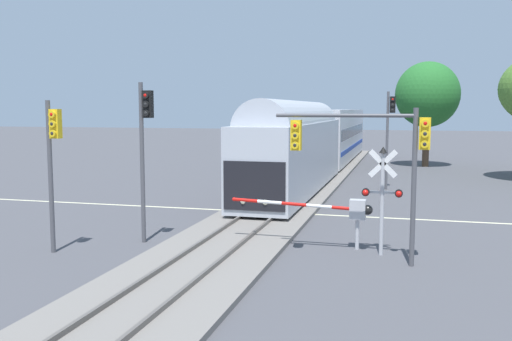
# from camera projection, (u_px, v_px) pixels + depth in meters

# --- Properties ---
(ground_plane) EXTENTS (220.00, 220.00, 0.00)m
(ground_plane) POSITION_uv_depth(u_px,v_px,m) (270.00, 212.00, 27.32)
(ground_plane) COLOR #47474C
(road_centre_stripe) EXTENTS (44.00, 0.20, 0.01)m
(road_centre_stripe) POSITION_uv_depth(u_px,v_px,m) (270.00, 212.00, 27.32)
(road_centre_stripe) COLOR beige
(road_centre_stripe) RESTS_ON ground
(railway_track) EXTENTS (4.40, 80.00, 0.32)m
(railway_track) POSITION_uv_depth(u_px,v_px,m) (270.00, 210.00, 27.31)
(railway_track) COLOR slate
(railway_track) RESTS_ON ground
(commuter_train) EXTENTS (3.04, 42.24, 5.16)m
(commuter_train) POSITION_uv_depth(u_px,v_px,m) (321.00, 138.00, 42.90)
(commuter_train) COLOR #B2B7C1
(commuter_train) RESTS_ON railway_track
(crossing_gate_near) EXTENTS (5.20, 0.40, 1.80)m
(crossing_gate_near) POSITION_uv_depth(u_px,v_px,m) (343.00, 210.00, 20.11)
(crossing_gate_near) COLOR #B7B7BC
(crossing_gate_near) RESTS_ON ground
(crossing_signal_mast) EXTENTS (1.36, 0.44, 3.74)m
(crossing_signal_mast) POSITION_uv_depth(u_px,v_px,m) (382.00, 189.00, 19.08)
(crossing_signal_mast) COLOR #B2B2B7
(crossing_signal_mast) RESTS_ON ground
(traffic_signal_far_side) EXTENTS (0.53, 0.38, 6.06)m
(traffic_signal_far_side) POSITION_uv_depth(u_px,v_px,m) (390.00, 124.00, 34.61)
(traffic_signal_far_side) COLOR #4C4C51
(traffic_signal_far_side) RESTS_ON ground
(traffic_signal_near_left) EXTENTS (0.53, 0.38, 5.30)m
(traffic_signal_near_left) POSITION_uv_depth(u_px,v_px,m) (53.00, 151.00, 19.27)
(traffic_signal_near_left) COLOR #4C4C51
(traffic_signal_near_left) RESTS_ON ground
(traffic_signal_median) EXTENTS (0.53, 0.38, 5.97)m
(traffic_signal_median) POSITION_uv_depth(u_px,v_px,m) (145.00, 136.00, 20.73)
(traffic_signal_median) COLOR #4C4C51
(traffic_signal_median) RESTS_ON ground
(traffic_signal_near_right) EXTENTS (4.90, 0.38, 5.04)m
(traffic_signal_near_right) POSITION_uv_depth(u_px,v_px,m) (372.00, 147.00, 17.89)
(traffic_signal_near_right) COLOR #4C4C51
(traffic_signal_near_right) RESTS_ON ground
(elm_centre_background) EXTENTS (5.45, 5.45, 9.04)m
(elm_centre_background) POSITION_uv_depth(u_px,v_px,m) (427.00, 95.00, 48.32)
(elm_centre_background) COLOR #4C3828
(elm_centre_background) RESTS_ON ground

